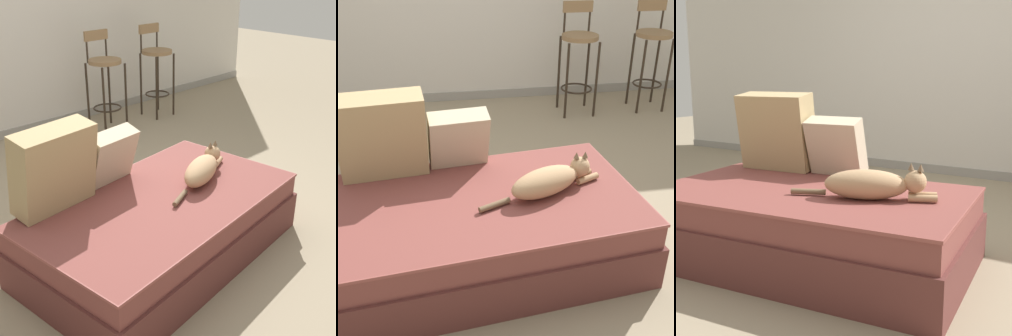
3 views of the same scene
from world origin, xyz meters
The scene contains 7 objects.
ground_plane centered at (0.00, 0.00, 0.00)m, with size 16.00×16.00×0.00m, color gray.
wall_back_panel centered at (0.00, 2.25, 1.30)m, with size 8.00×0.10×2.60m, color silver.
wall_baseboard_trim centered at (0.00, 2.20, 0.04)m, with size 8.00×0.02×0.09m, color gray.
couch centered at (0.00, -0.40, 0.21)m, with size 1.81×1.17×0.40m.
throw_pillow_corner centered at (-0.51, -0.06, 0.65)m, with size 0.51×0.29×0.50m.
throw_pillow_middle centered at (-0.09, -0.02, 0.59)m, with size 0.36×0.26×0.36m.
cat centered at (0.37, -0.39, 0.48)m, with size 0.71×0.35×0.19m.
Camera 3 is at (1.45, -2.38, 1.01)m, focal length 50.00 mm.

